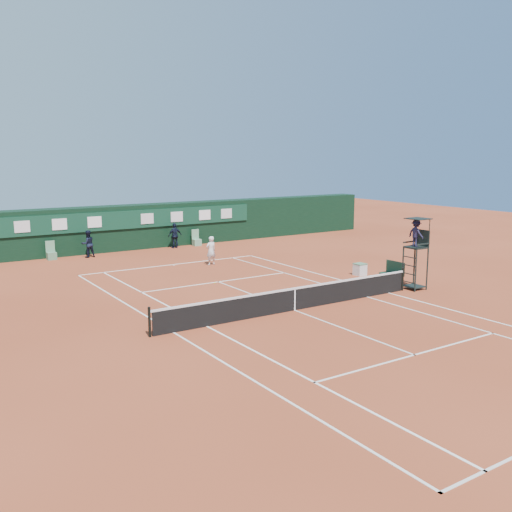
{
  "coord_description": "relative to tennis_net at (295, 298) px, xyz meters",
  "views": [
    {
      "loc": [
        -13.86,
        -18.24,
        6.36
      ],
      "look_at": [
        2.02,
        6.0,
        1.2
      ],
      "focal_mm": 40.0,
      "sensor_mm": 36.0,
      "label": 1
    }
  ],
  "objects": [
    {
      "name": "linesman_chair_left",
      "position": [
        -5.5,
        17.48,
        -0.19
      ],
      "size": [
        0.55,
        0.5,
        1.15
      ],
      "color": "#54805E",
      "rests_on": "ground"
    },
    {
      "name": "back_wall",
      "position": [
        0.0,
        18.74,
        1.0
      ],
      "size": [
        40.0,
        1.65,
        3.0
      ],
      "color": "black",
      "rests_on": "ground"
    },
    {
      "name": "player_bench",
      "position": [
        7.22,
        1.38,
        0.09
      ],
      "size": [
        0.56,
        1.2,
        1.1
      ],
      "color": "#173B23",
      "rests_on": "ground"
    },
    {
      "name": "cooler",
      "position": [
        7.14,
        3.67,
        -0.18
      ],
      "size": [
        0.57,
        0.57,
        0.65
      ],
      "color": "silver",
      "rests_on": "ground"
    },
    {
      "name": "ball_kid_right",
      "position": [
        2.77,
        17.34,
        0.36
      ],
      "size": [
        1.04,
        0.49,
        1.73
      ],
      "primitive_type": "imported",
      "rotation": [
        0.0,
        0.0,
        3.21
      ],
      "color": "black",
      "rests_on": "ground"
    },
    {
      "name": "tennis_bag",
      "position": [
        7.52,
        1.58,
        -0.37
      ],
      "size": [
        0.36,
        0.76,
        0.28
      ],
      "primitive_type": "cube",
      "rotation": [
        0.0,
        0.0,
        0.05
      ],
      "color": "black",
      "rests_on": "ground"
    },
    {
      "name": "tennis_net",
      "position": [
        0.0,
        0.0,
        0.0
      ],
      "size": [
        12.9,
        0.1,
        1.1
      ],
      "color": "black",
      "rests_on": "ground"
    },
    {
      "name": "linesman_chair_right",
      "position": [
        4.5,
        17.48,
        -0.19
      ],
      "size": [
        0.55,
        0.5,
        1.15
      ],
      "color": "#639874",
      "rests_on": "ground"
    },
    {
      "name": "court_lines",
      "position": [
        0.0,
        0.0,
        -0.5
      ],
      "size": [
        11.05,
        23.85,
        0.01
      ],
      "color": "white",
      "rests_on": "ground"
    },
    {
      "name": "ground",
      "position": [
        0.0,
        0.0,
        -0.51
      ],
      "size": [
        90.0,
        90.0,
        0.0
      ],
      "primitive_type": "plane",
      "color": "#A54527",
      "rests_on": "ground"
    },
    {
      "name": "player",
      "position": [
        1.88,
        10.56,
        0.34
      ],
      "size": [
        0.65,
        0.46,
        1.7
      ],
      "primitive_type": "imported",
      "rotation": [
        0.0,
        0.0,
        3.23
      ],
      "color": "silver",
      "rests_on": "ground"
    },
    {
      "name": "ball_kid_left",
      "position": [
        -3.35,
        17.02,
        0.35
      ],
      "size": [
        0.89,
        0.72,
        1.71
      ],
      "primitive_type": "imported",
      "rotation": [
        0.0,
        0.0,
        3.23
      ],
      "color": "black",
      "rests_on": "ground"
    },
    {
      "name": "umpire_chair",
      "position": [
        7.07,
        -0.13,
        1.95
      ],
      "size": [
        0.96,
        0.95,
        3.42
      ],
      "color": "black",
      "rests_on": "ground"
    },
    {
      "name": "tennis_ball",
      "position": [
        -0.34,
        6.17,
        -0.47
      ],
      "size": [
        0.07,
        0.07,
        0.07
      ],
      "primitive_type": "sphere",
      "color": "#C8E735",
      "rests_on": "ground"
    }
  ]
}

